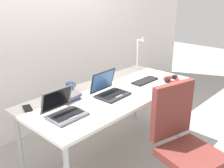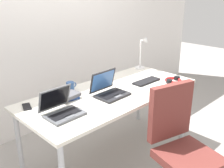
# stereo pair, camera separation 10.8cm
# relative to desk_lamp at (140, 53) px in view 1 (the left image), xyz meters

# --- Properties ---
(ground_plane) EXTENTS (12.00, 12.00, 0.00)m
(ground_plane) POSITION_rel_desk_lamp_xyz_m (-0.80, -0.28, -0.94)
(ground_plane) COLOR gray
(wall_back) EXTENTS (6.00, 0.13, 2.60)m
(wall_back) POSITION_rel_desk_lamp_xyz_m (-0.80, 0.82, 0.36)
(wall_back) COLOR silver
(wall_back) RESTS_ON ground_plane
(desk) EXTENTS (1.80, 0.80, 0.74)m
(desk) POSITION_rel_desk_lamp_xyz_m (-0.80, -0.28, -0.25)
(desk) COLOR silver
(desk) RESTS_ON ground_plane
(desk_lamp) EXTENTS (0.12, 0.18, 0.40)m
(desk_lamp) POSITION_rel_desk_lamp_xyz_m (0.00, 0.00, 0.00)
(desk_lamp) COLOR white
(desk_lamp) RESTS_ON desk
(laptop_far_corner) EXTENTS (0.31, 0.27, 0.22)m
(laptop_far_corner) POSITION_rel_desk_lamp_xyz_m (-0.88, -0.32, -0.15)
(laptop_far_corner) COLOR #232326
(laptop_far_corner) RESTS_ON desk
(laptop_back_right) EXTENTS (0.29, 0.27, 0.21)m
(laptop_back_right) POSITION_rel_desk_lamp_xyz_m (-1.43, -0.34, -0.15)
(laptop_back_right) COLOR #515459
(laptop_back_right) RESTS_ON desk
(external_keyboard) EXTENTS (0.33, 0.13, 0.02)m
(external_keyboard) POSITION_rel_desk_lamp_xyz_m (-0.35, -0.34, -0.19)
(external_keyboard) COLOR black
(external_keyboard) RESTS_ON desk
(computer_mouse) EXTENTS (0.08, 0.11, 0.03)m
(computer_mouse) POSITION_rel_desk_lamp_xyz_m (-0.67, -0.10, -0.18)
(computer_mouse) COLOR black
(computer_mouse) RESTS_ON desk
(cell_phone) EXTENTS (0.11, 0.15, 0.01)m
(cell_phone) POSITION_rel_desk_lamp_xyz_m (-1.56, -0.01, -0.19)
(cell_phone) COLOR black
(cell_phone) RESTS_ON desk
(headphones) EXTENTS (0.21, 0.18, 0.04)m
(headphones) POSITION_rel_desk_lamp_xyz_m (-0.12, -0.53, -0.18)
(headphones) COLOR red
(headphones) RESTS_ON desk
(book_stack) EXTENTS (0.22, 0.17, 0.05)m
(book_stack) POSITION_rel_desk_lamp_xyz_m (-1.21, -0.13, -0.17)
(book_stack) COLOR navy
(book_stack) RESTS_ON desk
(coffee_mug) EXTENTS (0.11, 0.08, 0.09)m
(coffee_mug) POSITION_rel_desk_lamp_xyz_m (-1.07, 0.03, -0.15)
(coffee_mug) COLOR #2D518C
(coffee_mug) RESTS_ON desk
(office_chair) EXTENTS (0.54, 0.59, 0.97)m
(office_chair) POSITION_rel_desk_lamp_xyz_m (-0.78, -1.07, -0.54)
(office_chair) COLOR black
(office_chair) RESTS_ON ground_plane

